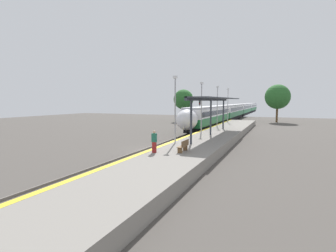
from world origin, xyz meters
TOP-DOWN VIEW (x-y plane):
  - ground_plane at (0.00, 0.00)m, footprint 120.00×120.00m
  - rail_left at (-0.72, 0.00)m, footprint 0.08×90.00m
  - rail_right at (0.72, 0.00)m, footprint 0.08×90.00m
  - train at (0.00, 54.14)m, footprint 2.89×91.81m
  - platform_right at (4.25, 0.00)m, footprint 5.03×64.00m
  - platform_bench at (4.61, -4.02)m, footprint 0.44×1.58m
  - person_waiting at (2.71, -5.19)m, footprint 0.36×0.22m
  - railway_signal at (-2.02, 22.75)m, footprint 0.28×0.28m
  - lamppost_near at (2.46, -0.39)m, footprint 0.36×0.20m
  - lamppost_mid at (2.46, 8.19)m, footprint 0.36×0.20m
  - lamppost_far at (2.46, 16.77)m, footprint 0.36×0.20m
  - lamppost_farthest at (2.46, 25.35)m, footprint 0.36×0.20m
  - station_canopy at (4.55, 6.75)m, footprint 2.02×17.25m
  - background_tree_left at (-9.53, 34.94)m, footprint 4.59×4.59m
  - background_tree_right at (10.54, 40.57)m, footprint 5.42×5.42m

SIDE VIEW (x-z plane):
  - ground_plane at x=0.00m, z-range 0.00..0.00m
  - rail_left at x=-0.72m, z-range 0.00..0.15m
  - rail_right at x=0.72m, z-range 0.00..0.15m
  - platform_right at x=4.25m, z-range 0.00..0.90m
  - platform_bench at x=4.61m, z-range 0.93..1.82m
  - person_waiting at x=2.71m, z-range 0.93..2.59m
  - train at x=0.00m, z-range 0.28..4.11m
  - railway_signal at x=-2.02m, z-range 0.51..5.29m
  - lamppost_near at x=2.46m, z-range 1.30..7.39m
  - lamppost_mid at x=2.46m, z-range 1.30..7.39m
  - lamppost_far at x=2.46m, z-range 1.30..7.39m
  - lamppost_farthest at x=2.46m, z-range 1.30..7.39m
  - station_canopy at x=4.55m, z-range 2.73..6.96m
  - background_tree_left at x=-9.53m, z-range 1.39..8.80m
  - background_tree_right at x=10.54m, z-range 1.47..9.86m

